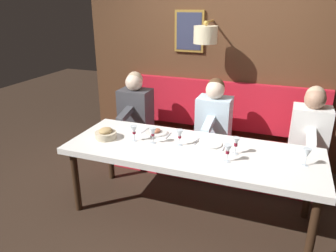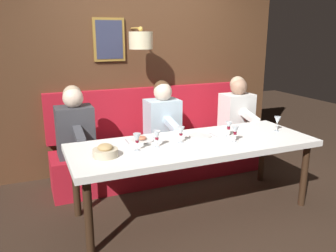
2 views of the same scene
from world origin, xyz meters
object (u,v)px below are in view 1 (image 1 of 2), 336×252
object	(u,v)px
diner_middle	(135,104)
wine_glass_1	(180,134)
diner_near	(214,113)
wine_glass_5	(228,150)
diner_nearest	(311,125)
wine_glass_2	(236,142)
wine_glass_0	(134,130)
wine_glass_3	(153,132)
wine_glass_4	(307,154)
dining_table	(191,155)
bread_bowl	(106,134)

from	to	relation	value
diner_middle	wine_glass_1	size ratio (longest dim) A/B	4.82
diner_middle	diner_near	bearing A→B (deg)	-90.00
wine_glass_5	diner_nearest	bearing A→B (deg)	-34.64
diner_middle	wine_glass_2	xyz separation A→B (m)	(-0.85, -1.44, 0.04)
wine_glass_0	wine_glass_5	size ratio (longest dim) A/B	1.00
wine_glass_5	diner_middle	bearing A→B (deg)	53.53
diner_nearest	wine_glass_1	xyz separation A→B (m)	(-0.85, 1.22, 0.04)
wine_glass_1	wine_glass_2	bearing A→B (deg)	-89.85
wine_glass_3	wine_glass_4	world-z (taller)	same
wine_glass_1	wine_glass_5	distance (m)	0.53
wine_glass_2	wine_glass_4	bearing A→B (deg)	-92.35
diner_nearest	diner_near	xyz separation A→B (m)	(0.00, 1.07, 0.00)
wine_glass_0	diner_nearest	bearing A→B (deg)	-61.63
dining_table	diner_middle	world-z (taller)	diner_middle
diner_nearest	wine_glass_5	size ratio (longest dim) A/B	4.82
wine_glass_3	wine_glass_5	bearing A→B (deg)	-100.35
bread_bowl	wine_glass_2	bearing A→B (deg)	-85.56
diner_middle	bread_bowl	world-z (taller)	diner_middle
wine_glass_0	wine_glass_5	distance (m)	0.98
wine_glass_1	bread_bowl	bearing A→B (deg)	97.46
diner_nearest	wine_glass_3	world-z (taller)	diner_nearest
diner_near	wine_glass_2	size ratio (longest dim) A/B	4.82
diner_middle	wine_glass_3	distance (m)	1.09
dining_table	wine_glass_3	world-z (taller)	wine_glass_3
wine_glass_4	dining_table	bearing A→B (deg)	90.41
wine_glass_1	bread_bowl	size ratio (longest dim) A/B	0.75
diner_near	wine_glass_0	distance (m)	1.10
diner_middle	wine_glass_4	xyz separation A→B (m)	(-0.87, -2.04, 0.04)
wine_glass_2	bread_bowl	xyz separation A→B (m)	(-0.10, 1.31, -0.07)
dining_table	wine_glass_5	size ratio (longest dim) A/B	14.89
wine_glass_1	wine_glass_3	world-z (taller)	same
diner_middle	wine_glass_4	size ratio (longest dim) A/B	4.82
bread_bowl	wine_glass_1	bearing A→B (deg)	-82.54
dining_table	diner_nearest	world-z (taller)	diner_nearest
wine_glass_2	wine_glass_3	bearing A→B (deg)	92.95
diner_near	bread_bowl	distance (m)	1.32
diner_middle	dining_table	bearing A→B (deg)	-130.69
diner_middle	wine_glass_4	bearing A→B (deg)	-113.18
wine_glass_2	wine_glass_3	xyz separation A→B (m)	(-0.04, 0.81, 0.00)
wine_glass_0	wine_glass_5	world-z (taller)	same
wine_glass_2	diner_middle	bearing A→B (deg)	59.42
diner_middle	diner_nearest	bearing A→B (deg)	-90.00
diner_near	diner_middle	xyz separation A→B (m)	(0.00, 1.04, 0.00)
diner_nearest	wine_glass_0	world-z (taller)	diner_nearest
wine_glass_2	wine_glass_5	distance (m)	0.19
wine_glass_1	wine_glass_4	bearing A→B (deg)	-91.17
wine_glass_1	wine_glass_5	bearing A→B (deg)	-109.81
wine_glass_4	bread_bowl	world-z (taller)	wine_glass_4
diner_near	wine_glass_1	xyz separation A→B (m)	(-0.85, 0.15, 0.04)
diner_nearest	bread_bowl	xyz separation A→B (m)	(-0.95, 1.98, -0.03)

